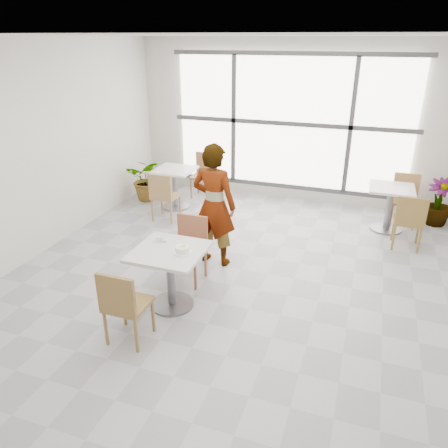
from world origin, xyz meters
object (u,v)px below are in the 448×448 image
(chair_near, at_px, (123,303))
(oatmeal_bowl, at_px, (182,250))
(bg_table_left, at_px, (175,183))
(plant_right, at_px, (439,202))
(coffee_cup, at_px, (159,239))
(main_table, at_px, (170,267))
(bg_chair_right_far, at_px, (405,196))
(bg_chair_right_near, at_px, (409,219))
(bg_chair_left_far, at_px, (204,172))
(person, at_px, (214,206))
(plant_left, at_px, (148,179))
(bg_table_right, at_px, (390,202))
(chair_far, at_px, (190,244))
(bg_chair_left_near, at_px, (163,194))

(chair_near, distance_m, oatmeal_bowl, 0.88)
(bg_table_left, bearing_deg, plant_right, 9.11)
(coffee_cup, relative_size, plant_right, 0.20)
(main_table, distance_m, bg_chair_right_far, 4.47)
(bg_chair_right_near, height_order, bg_chair_right_far, same)
(chair_near, height_order, bg_table_left, chair_near)
(coffee_cup, relative_size, bg_chair_left_far, 0.18)
(main_table, distance_m, chair_near, 0.80)
(person, distance_m, bg_chair_right_near, 2.95)
(bg_table_left, xyz_separation_m, plant_right, (4.59, 0.74, -0.08))
(plant_left, bearing_deg, bg_chair_left_far, 31.30)
(chair_near, xyz_separation_m, bg_chair_right_far, (2.83, 4.36, 0.00))
(oatmeal_bowl, xyz_separation_m, plant_left, (-2.20, 3.19, -0.37))
(bg_table_right, bearing_deg, plant_right, 32.66)
(bg_table_left, relative_size, plant_left, 0.88)
(bg_table_left, relative_size, bg_chair_right_far, 0.86)
(bg_table_right, relative_size, bg_chair_right_far, 0.86)
(chair_near, relative_size, chair_far, 1.00)
(oatmeal_bowl, relative_size, bg_chair_left_far, 0.24)
(chair_far, height_order, person, person)
(main_table, bearing_deg, plant_left, 122.53)
(person, distance_m, bg_chair_right_far, 3.52)
(main_table, relative_size, oatmeal_bowl, 3.81)
(bg_table_left, height_order, plant_left, plant_left)
(chair_far, bearing_deg, bg_table_left, 119.43)
(bg_chair_right_near, bearing_deg, bg_chair_left_near, 3.28)
(coffee_cup, height_order, bg_chair_right_far, bg_chair_right_far)
(main_table, relative_size, coffee_cup, 5.03)
(main_table, distance_m, person, 1.25)
(main_table, relative_size, bg_table_left, 1.07)
(bg_table_left, relative_size, bg_chair_right_near, 0.86)
(chair_far, distance_m, bg_table_left, 2.65)
(bg_table_left, distance_m, bg_chair_left_near, 0.68)
(bg_chair_left_near, bearing_deg, bg_table_left, -81.74)
(plant_left, bearing_deg, bg_chair_left_near, -48.28)
(chair_far, height_order, bg_table_right, chair_far)
(bg_chair_right_far, bearing_deg, person, -137.42)
(oatmeal_bowl, height_order, plant_left, plant_left)
(chair_far, relative_size, person, 0.50)
(chair_near, distance_m, bg_chair_left_near, 3.28)
(person, relative_size, bg_chair_left_far, 1.99)
(chair_far, distance_m, bg_chair_right_far, 3.98)
(chair_far, relative_size, bg_chair_right_far, 1.00)
(oatmeal_bowl, relative_size, plant_left, 0.25)
(chair_near, relative_size, plant_left, 1.02)
(bg_table_left, distance_m, plant_right, 4.64)
(chair_near, bearing_deg, bg_chair_left_near, -70.40)
(bg_table_left, xyz_separation_m, bg_chair_left_near, (0.10, -0.68, 0.01))
(chair_far, distance_m, bg_chair_left_far, 3.25)
(oatmeal_bowl, relative_size, coffee_cup, 1.32)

